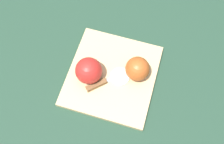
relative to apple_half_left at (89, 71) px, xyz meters
name	(u,v)px	position (x,y,z in m)	size (l,w,h in m)	color
ground_plane	(112,77)	(0.03, -0.07, -0.06)	(4.00, 4.00, 0.00)	#1E3828
cutting_board	(112,76)	(0.03, -0.07, -0.05)	(0.31, 0.30, 0.02)	tan
apple_half_left	(89,71)	(0.00, 0.00, 0.00)	(0.09, 0.09, 0.09)	red
apple_half_right	(137,69)	(0.06, -0.14, 0.00)	(0.08, 0.08, 0.08)	#AD4C1E
knife	(99,84)	(-0.02, -0.04, -0.04)	(0.12, 0.11, 0.02)	silver
apple_slice	(120,77)	(0.03, -0.09, -0.04)	(0.06, 0.06, 0.01)	#EFE5C6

